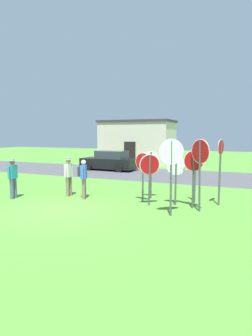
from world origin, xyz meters
TOP-DOWN VIEW (x-y plane):
  - ground_plane at (0.00, 0.00)m, footprint 80.00×80.00m
  - street_asphalt at (0.00, 10.47)m, footprint 60.00×6.40m
  - building_background at (-3.54, 17.47)m, footprint 6.86×4.22m
  - parked_car_on_street at (-3.59, 11.39)m, footprint 4.37×2.16m
  - stop_sign_low_front at (3.80, 1.10)m, footprint 0.74×0.53m
  - stop_sign_leaning_left at (3.63, 2.59)m, footprint 0.75×0.16m
  - stop_sign_rear_right at (4.62, 1.96)m, footprint 0.73×0.57m
  - stop_sign_center_cluster at (4.26, 3.27)m, footprint 0.43×0.53m
  - stop_sign_far_back at (2.71, 2.10)m, footprint 0.69×0.50m
  - stop_sign_rear_left at (4.34, 2.36)m, footprint 0.78×0.19m
  - stop_sign_nearest at (2.38, 3.30)m, footprint 0.65×0.19m
  - stop_sign_tallest at (5.21, 3.22)m, footprint 0.18×0.60m
  - stop_sign_leaning_right at (2.28, 2.53)m, footprint 0.72×0.21m
  - person_on_left at (-1.15, 2.31)m, footprint 0.31×0.57m
  - person_with_sunhat at (-0.27, 2.10)m, footprint 0.43×0.54m
  - person_holding_notes at (-3.09, 0.97)m, footprint 0.32×0.57m

SIDE VIEW (x-z plane):
  - ground_plane at x=0.00m, z-range 0.00..0.00m
  - street_asphalt at x=0.00m, z-range 0.00..0.01m
  - parked_car_on_street at x=-3.59m, z-range -0.07..1.44m
  - person_with_sunhat at x=-0.27m, z-range 0.14..1.83m
  - person_on_left at x=-1.15m, z-range 0.12..1.85m
  - person_holding_notes at x=-3.09m, z-range 0.12..1.85m
  - stop_sign_leaning_left at x=3.63m, z-range 0.35..2.30m
  - stop_sign_center_cluster at x=4.26m, z-range 0.34..2.34m
  - stop_sign_far_back at x=2.71m, z-range 0.37..2.38m
  - stop_sign_leaning_right at x=2.28m, z-range 0.37..2.40m
  - stop_sign_nearest at x=2.38m, z-range 0.36..2.44m
  - stop_sign_rear_left at x=4.34m, z-range 0.41..2.59m
  - stop_sign_tallest at x=5.21m, z-range 0.41..3.00m
  - stop_sign_rear_right at x=4.62m, z-range 0.51..3.13m
  - stop_sign_low_front at x=3.80m, z-range 0.51..3.14m
  - building_background at x=-3.54m, z-range 0.01..4.08m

